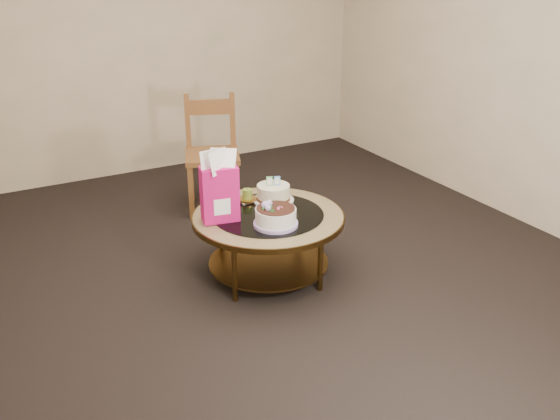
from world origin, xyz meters
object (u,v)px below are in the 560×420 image
coffee_table (268,225)px  decorated_cake (275,217)px  cream_cake (273,193)px  gift_bag (219,187)px  dining_chair (212,153)px

coffee_table → decorated_cake: 0.23m
coffee_table → cream_cake: (0.14, 0.18, 0.14)m
cream_cake → coffee_table: bearing=-104.6°
gift_bag → dining_chair: (0.46, 1.23, -0.20)m
cream_cake → gift_bag: size_ratio=0.61×
cream_cake → gift_bag: 0.50m
coffee_table → decorated_cake: size_ratio=3.57×
decorated_cake → cream_cake: (0.18, 0.37, 0.00)m
decorated_cake → gift_bag: bearing=138.1°
gift_bag → dining_chair: size_ratio=0.49×
coffee_table → gift_bag: size_ratio=2.17×
decorated_cake → coffee_table: bearing=76.6°
dining_chair → cream_cake: bearing=-69.3°
decorated_cake → cream_cake: 0.41m
decorated_cake → dining_chair: bearing=82.6°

